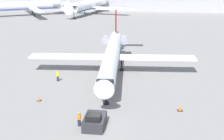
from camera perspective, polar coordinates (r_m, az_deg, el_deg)
name	(u,v)px	position (r m, az deg, el deg)	size (l,w,h in m)	color
ground_plane	(99,129)	(36.17, -2.39, -10.75)	(600.00, 600.00, 0.00)	gray
airplane_main	(112,54)	(54.89, 0.00, 2.91)	(29.48, 33.64, 9.57)	silver
pushback_tug	(95,121)	(36.40, -3.18, -9.28)	(2.37, 3.86, 1.94)	#2D2D33
worker_near_tug	(79,119)	(36.58, -6.05, -8.86)	(0.40, 0.25, 1.78)	#232838
worker_by_wing	(58,76)	(51.68, -9.91, -1.03)	(0.40, 0.25, 1.79)	#232838
traffic_cone_left	(39,99)	(44.62, -13.16, -5.17)	(0.54, 0.54, 0.59)	black
traffic_cone_right	(180,109)	(41.41, 12.34, -6.92)	(0.65, 0.65, 0.60)	black
airplane_parked_far_left	(31,6)	(134.91, -14.65, 11.32)	(31.24, 30.34, 10.90)	silver
airplane_parked_far_right	(89,5)	(134.71, -4.24, 11.79)	(33.77, 35.77, 11.16)	white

